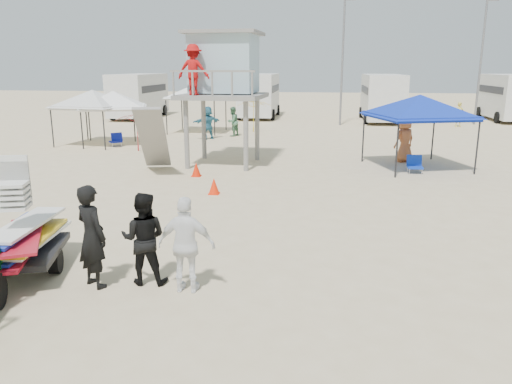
# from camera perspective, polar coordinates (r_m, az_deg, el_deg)

# --- Properties ---
(ground) EXTENTS (140.00, 140.00, 0.00)m
(ground) POSITION_cam_1_polar(r_m,az_deg,el_deg) (8.04, -6.54, -14.21)
(ground) COLOR beige
(ground) RESTS_ON ground
(surf_trailer) EXTENTS (1.69, 2.44, 1.97)m
(surf_trailer) POSITION_cam_1_polar(r_m,az_deg,el_deg) (10.21, -25.21, -4.33)
(surf_trailer) COLOR black
(surf_trailer) RESTS_ON ground
(man_left) EXTENTS (0.81, 0.73, 1.85)m
(man_left) POSITION_cam_1_polar(r_m,az_deg,el_deg) (9.19, -18.26, -4.84)
(man_left) COLOR black
(man_left) RESTS_ON ground
(man_mid) EXTENTS (0.87, 0.71, 1.68)m
(man_mid) POSITION_cam_1_polar(r_m,az_deg,el_deg) (9.11, -12.70, -5.20)
(man_mid) COLOR black
(man_mid) RESTS_ON ground
(man_right) EXTENTS (1.00, 0.43, 1.70)m
(man_right) POSITION_cam_1_polar(r_m,az_deg,el_deg) (8.63, -7.94, -6.02)
(man_right) COLOR white
(man_right) RESTS_ON ground
(lifeguard_tower) EXTENTS (3.29, 3.29, 5.00)m
(lifeguard_tower) POSITION_cam_1_polar(r_m,az_deg,el_deg) (19.86, -4.06, 13.89)
(lifeguard_tower) COLOR gray
(lifeguard_tower) RESTS_ON ground
(canopy_blue) EXTENTS (4.07, 4.07, 3.19)m
(canopy_blue) POSITION_cam_1_polar(r_m,az_deg,el_deg) (19.97, 18.24, 10.12)
(canopy_blue) COLOR black
(canopy_blue) RESTS_ON ground
(canopy_white_a) EXTENTS (3.77, 3.77, 3.03)m
(canopy_white_a) POSITION_cam_1_polar(r_m,az_deg,el_deg) (26.11, -16.04, 10.73)
(canopy_white_a) COLOR black
(canopy_white_a) RESTS_ON ground
(canopy_white_b) EXTENTS (3.37, 3.37, 3.09)m
(canopy_white_b) POSITION_cam_1_polar(r_m,az_deg,el_deg) (26.18, -18.22, 10.71)
(canopy_white_b) COLOR black
(canopy_white_b) RESTS_ON ground
(canopy_white_c) EXTENTS (3.10, 3.10, 3.24)m
(canopy_white_c) POSITION_cam_1_polar(r_m,az_deg,el_deg) (29.95, -6.83, 11.94)
(canopy_white_c) COLOR black
(canopy_white_c) RESTS_ON ground
(umbrella_a) EXTENTS (2.47, 2.49, 1.77)m
(umbrella_a) POSITION_cam_1_polar(r_m,az_deg,el_deg) (23.62, -13.40, 6.68)
(umbrella_a) COLOR #B31317
(umbrella_a) RESTS_ON ground
(umbrella_b) EXTENTS (2.94, 2.93, 1.91)m
(umbrella_b) POSITION_cam_1_polar(r_m,az_deg,el_deg) (29.89, -0.21, 8.69)
(umbrella_b) COLOR yellow
(umbrella_b) RESTS_ON ground
(cone_near) EXTENTS (0.34, 0.34, 0.50)m
(cone_near) POSITION_cam_1_polar(r_m,az_deg,el_deg) (15.31, -4.83, 0.68)
(cone_near) COLOR #FF2908
(cone_near) RESTS_ON ground
(cone_far) EXTENTS (0.34, 0.34, 0.50)m
(cone_far) POSITION_cam_1_polar(r_m,az_deg,el_deg) (17.87, -6.85, 2.58)
(cone_far) COLOR red
(cone_far) RESTS_ON ground
(beach_chair_a) EXTENTS (0.74, 0.85, 0.64)m
(beach_chair_a) POSITION_cam_1_polar(r_m,az_deg,el_deg) (25.60, -15.68, 5.80)
(beach_chair_a) COLOR #0D1893
(beach_chair_a) RESTS_ON ground
(beach_chair_b) EXTENTS (0.55, 0.59, 0.64)m
(beach_chair_b) POSITION_cam_1_polar(r_m,az_deg,el_deg) (19.27, 17.67, 3.05)
(beach_chair_b) COLOR #1035AE
(beach_chair_b) RESTS_ON ground
(rv_far_left) EXTENTS (2.64, 6.80, 3.25)m
(rv_far_left) POSITION_cam_1_polar(r_m,az_deg,el_deg) (39.39, -13.26, 10.88)
(rv_far_left) COLOR silver
(rv_far_left) RESTS_ON ground
(rv_mid_left) EXTENTS (2.65, 6.50, 3.25)m
(rv_mid_left) POSITION_cam_1_polar(r_m,az_deg,el_deg) (38.69, 0.37, 11.20)
(rv_mid_left) COLOR silver
(rv_mid_left) RESTS_ON ground
(rv_mid_right) EXTENTS (2.64, 7.00, 3.25)m
(rv_mid_right) POSITION_cam_1_polar(r_m,az_deg,el_deg) (37.13, 14.23, 10.65)
(rv_mid_right) COLOR silver
(rv_mid_right) RESTS_ON ground
(rv_far_right) EXTENTS (2.64, 6.60, 3.25)m
(rv_far_right) POSITION_cam_1_polar(r_m,az_deg,el_deg) (40.60, 26.88, 9.84)
(rv_far_right) COLOR silver
(rv_far_right) RESTS_ON ground
(light_pole_left) EXTENTS (0.14, 0.14, 8.00)m
(light_pole_left) POSITION_cam_1_polar(r_m,az_deg,el_deg) (33.87, 9.84, 14.30)
(light_pole_left) COLOR slate
(light_pole_left) RESTS_ON ground
(light_pole_right) EXTENTS (0.14, 0.14, 8.00)m
(light_pole_right) POSITION_cam_1_polar(r_m,az_deg,el_deg) (36.79, 24.28, 13.26)
(light_pole_right) COLOR slate
(light_pole_right) RESTS_ON ground
(distant_beachgoers) EXTENTS (15.96, 13.87, 1.84)m
(distant_beachgoers) POSITION_cam_1_polar(r_m,az_deg,el_deg) (26.00, 3.39, 7.65)
(distant_beachgoers) COLOR teal
(distant_beachgoers) RESTS_ON ground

